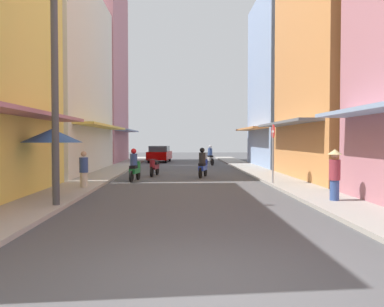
{
  "coord_description": "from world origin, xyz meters",
  "views": [
    {
      "loc": [
        -0.28,
        -5.61,
        1.98
      ],
      "look_at": [
        0.33,
        14.76,
        1.29
      ],
      "focal_mm": 37.62,
      "sensor_mm": 36.0,
      "label": 1
    }
  ],
  "objects_px": {
    "motorbike_green": "(135,167)",
    "vendor_umbrella": "(52,136)",
    "motorbike_white": "(209,156)",
    "pedestrian_crossing": "(84,171)",
    "street_sign_no_entry": "(273,146)",
    "motorbike_maroon": "(154,167)",
    "pedestrian_foreground": "(335,173)",
    "parked_car": "(160,154)",
    "motorbike_blue": "(203,164)",
    "utility_pole": "(55,68)"
  },
  "relations": [
    {
      "from": "parked_car",
      "to": "pedestrian_foreground",
      "type": "bearing_deg",
      "value": -74.54
    },
    {
      "from": "motorbike_white",
      "to": "pedestrian_crossing",
      "type": "distance_m",
      "value": 16.89
    },
    {
      "from": "motorbike_blue",
      "to": "pedestrian_foreground",
      "type": "bearing_deg",
      "value": -68.45
    },
    {
      "from": "pedestrian_foreground",
      "to": "motorbike_white",
      "type": "bearing_deg",
      "value": 97.17
    },
    {
      "from": "street_sign_no_entry",
      "to": "pedestrian_foreground",
      "type": "bearing_deg",
      "value": -81.65
    },
    {
      "from": "motorbike_white",
      "to": "parked_car",
      "type": "relative_size",
      "value": 0.41
    },
    {
      "from": "motorbike_maroon",
      "to": "motorbike_white",
      "type": "bearing_deg",
      "value": 68.96
    },
    {
      "from": "motorbike_white",
      "to": "pedestrian_crossing",
      "type": "relative_size",
      "value": 1.13
    },
    {
      "from": "utility_pole",
      "to": "street_sign_no_entry",
      "type": "bearing_deg",
      "value": 36.76
    },
    {
      "from": "pedestrian_foreground",
      "to": "pedestrian_crossing",
      "type": "bearing_deg",
      "value": 156.52
    },
    {
      "from": "motorbike_green",
      "to": "pedestrian_crossing",
      "type": "bearing_deg",
      "value": -115.38
    },
    {
      "from": "motorbike_blue",
      "to": "street_sign_no_entry",
      "type": "xyz_separation_m",
      "value": [
        2.81,
        -3.94,
        1.01
      ]
    },
    {
      "from": "pedestrian_foreground",
      "to": "vendor_umbrella",
      "type": "distance_m",
      "value": 9.1
    },
    {
      "from": "motorbike_maroon",
      "to": "motorbike_green",
      "type": "bearing_deg",
      "value": -105.98
    },
    {
      "from": "street_sign_no_entry",
      "to": "utility_pole",
      "type": "bearing_deg",
      "value": -143.24
    },
    {
      "from": "parked_car",
      "to": "pedestrian_crossing",
      "type": "xyz_separation_m",
      "value": [
        -1.96,
        -20.12,
        0.03
      ]
    },
    {
      "from": "motorbike_white",
      "to": "motorbike_maroon",
      "type": "bearing_deg",
      "value": -111.04
    },
    {
      "from": "parked_car",
      "to": "motorbike_blue",
      "type": "bearing_deg",
      "value": -78.42
    },
    {
      "from": "motorbike_blue",
      "to": "pedestrian_foreground",
      "type": "distance_m",
      "value": 9.66
    },
    {
      "from": "street_sign_no_entry",
      "to": "motorbike_blue",
      "type": "bearing_deg",
      "value": 125.47
    },
    {
      "from": "motorbike_blue",
      "to": "street_sign_no_entry",
      "type": "bearing_deg",
      "value": -54.53
    },
    {
      "from": "pedestrian_foreground",
      "to": "vendor_umbrella",
      "type": "bearing_deg",
      "value": 172.74
    },
    {
      "from": "street_sign_no_entry",
      "to": "motorbike_maroon",
      "type": "bearing_deg",
      "value": 138.71
    },
    {
      "from": "motorbike_white",
      "to": "pedestrian_crossing",
      "type": "bearing_deg",
      "value": -111.17
    },
    {
      "from": "vendor_umbrella",
      "to": "street_sign_no_entry",
      "type": "distance_m",
      "value": 9.1
    },
    {
      "from": "motorbike_white",
      "to": "motorbike_blue",
      "type": "xyz_separation_m",
      "value": [
        -1.1,
        -10.48,
        0.0
      ]
    },
    {
      "from": "parked_car",
      "to": "street_sign_no_entry",
      "type": "xyz_separation_m",
      "value": [
        5.85,
        -18.78,
        0.98
      ]
    },
    {
      "from": "motorbike_blue",
      "to": "motorbike_maroon",
      "type": "bearing_deg",
      "value": 162.61
    },
    {
      "from": "pedestrian_crossing",
      "to": "pedestrian_foreground",
      "type": "xyz_separation_m",
      "value": [
        8.55,
        -3.71,
        0.19
      ]
    },
    {
      "from": "motorbike_blue",
      "to": "utility_pole",
      "type": "distance_m",
      "value": 11.21
    },
    {
      "from": "utility_pole",
      "to": "street_sign_no_entry",
      "type": "relative_size",
      "value": 2.97
    },
    {
      "from": "motorbike_maroon",
      "to": "parked_car",
      "type": "xyz_separation_m",
      "value": [
        -0.43,
        14.02,
        0.24
      ]
    },
    {
      "from": "motorbike_green",
      "to": "vendor_umbrella",
      "type": "distance_m",
      "value": 6.47
    },
    {
      "from": "motorbike_maroon",
      "to": "pedestrian_foreground",
      "type": "bearing_deg",
      "value": -57.85
    },
    {
      "from": "vendor_umbrella",
      "to": "utility_pole",
      "type": "bearing_deg",
      "value": -69.72
    },
    {
      "from": "motorbike_white",
      "to": "pedestrian_foreground",
      "type": "distance_m",
      "value": 19.61
    },
    {
      "from": "pedestrian_foreground",
      "to": "street_sign_no_entry",
      "type": "distance_m",
      "value": 5.15
    },
    {
      "from": "motorbike_white",
      "to": "vendor_umbrella",
      "type": "distance_m",
      "value": 19.49
    },
    {
      "from": "motorbike_maroon",
      "to": "utility_pole",
      "type": "relative_size",
      "value": 0.23
    },
    {
      "from": "pedestrian_crossing",
      "to": "vendor_umbrella",
      "type": "bearing_deg",
      "value": -99.02
    },
    {
      "from": "pedestrian_foreground",
      "to": "vendor_umbrella",
      "type": "height_order",
      "value": "vendor_umbrella"
    },
    {
      "from": "pedestrian_crossing",
      "to": "motorbike_maroon",
      "type": "bearing_deg",
      "value": 68.62
    },
    {
      "from": "motorbike_white",
      "to": "motorbike_blue",
      "type": "distance_m",
      "value": 10.53
    },
    {
      "from": "motorbike_maroon",
      "to": "pedestrian_crossing",
      "type": "relative_size",
      "value": 1.16
    },
    {
      "from": "motorbike_maroon",
      "to": "street_sign_no_entry",
      "type": "bearing_deg",
      "value": -41.29
    },
    {
      "from": "parked_car",
      "to": "vendor_umbrella",
      "type": "relative_size",
      "value": 1.81
    },
    {
      "from": "motorbike_blue",
      "to": "utility_pole",
      "type": "bearing_deg",
      "value": -116.38
    },
    {
      "from": "utility_pole",
      "to": "motorbike_white",
      "type": "bearing_deg",
      "value": 73.72
    },
    {
      "from": "pedestrian_foreground",
      "to": "motorbike_green",
      "type": "bearing_deg",
      "value": 134.24
    },
    {
      "from": "motorbike_blue",
      "to": "vendor_umbrella",
      "type": "height_order",
      "value": "vendor_umbrella"
    }
  ]
}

